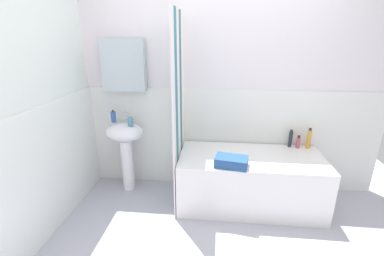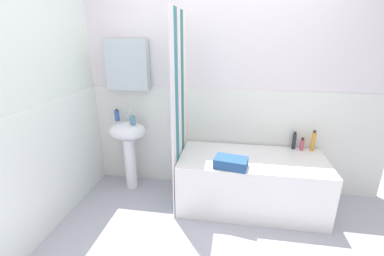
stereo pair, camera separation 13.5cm
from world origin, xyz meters
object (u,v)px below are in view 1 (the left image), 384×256
bathtub (249,180)px  body_wash_bottle (298,142)px  towel_folded (231,162)px  conditioner_bottle (290,139)px  toothbrush_cup (130,121)px  shampoo_bottle (309,139)px  soap_dispenser (113,117)px  sink (126,142)px

bathtub → body_wash_bottle: (0.54, 0.27, 0.35)m
body_wash_bottle → towel_folded: bearing=-145.5°
bathtub → conditioner_bottle: (0.46, 0.30, 0.38)m
toothbrush_cup → shampoo_bottle: 1.99m
conditioner_bottle → toothbrush_cup: bearing=-174.4°
bathtub → towel_folded: bearing=-131.8°
toothbrush_cup → towel_folded: 1.19m
bathtub → conditioner_bottle: 0.67m
soap_dispenser → toothbrush_cup: (0.23, -0.09, -0.02)m
toothbrush_cup → towel_folded: toothbrush_cup is taller
shampoo_bottle → body_wash_bottle: shampoo_bottle is taller
sink → toothbrush_cup: size_ratio=9.03×
shampoo_bottle → towel_folded: (-0.87, -0.53, -0.06)m
body_wash_bottle → sink: bearing=-176.7°
soap_dispenser → shampoo_bottle: size_ratio=0.62×
towel_folded → sink: bearing=161.0°
toothbrush_cup → towel_folded: bearing=-18.7°
sink → shampoo_bottle: size_ratio=3.52×
soap_dispenser → shampoo_bottle: soap_dispenser is taller
body_wash_bottle → towel_folded: 0.92m
toothbrush_cup → shampoo_bottle: size_ratio=0.39×
toothbrush_cup → shampoo_bottle: toothbrush_cup is taller
body_wash_bottle → conditioner_bottle: 0.09m
conditioner_bottle → shampoo_bottle: bearing=-6.7°
soap_dispenser → body_wash_bottle: 2.11m
sink → towel_folded: 1.26m
toothbrush_cup → shampoo_bottle: (1.97, 0.15, -0.19)m
toothbrush_cup → body_wash_bottle: 1.88m
shampoo_bottle → soap_dispenser: bearing=-178.4°
soap_dispenser → conditioner_bottle: 2.02m
bathtub → sink: bearing=173.5°
body_wash_bottle → conditioner_bottle: (-0.08, 0.03, 0.03)m
soap_dispenser → towel_folded: soap_dispenser is taller
soap_dispenser → towel_folded: size_ratio=0.47×
body_wash_bottle → toothbrush_cup: bearing=-175.4°
bathtub → conditioner_bottle: bearing=33.3°
bathtub → shampoo_bottle: bearing=23.3°
shampoo_bottle → body_wash_bottle: 0.12m
shampoo_bottle → conditioner_bottle: bearing=173.3°
toothbrush_cup → sink: bearing=157.4°
conditioner_bottle → towel_folded: size_ratio=0.65×
toothbrush_cup → body_wash_bottle: size_ratio=0.63×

